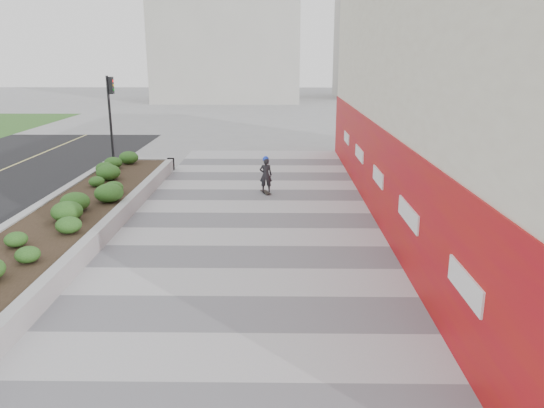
{
  "coord_description": "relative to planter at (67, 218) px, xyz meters",
  "views": [
    {
      "loc": [
        0.86,
        -8.1,
        5.16
      ],
      "look_at": [
        0.66,
        6.26,
        1.1
      ],
      "focal_mm": 35.0,
      "sensor_mm": 36.0,
      "label": 1
    }
  ],
  "objects": [
    {
      "name": "traffic_signal_near",
      "position": [
        -1.73,
        10.5,
        2.34
      ],
      "size": [
        0.33,
        0.28,
        4.2
      ],
      "color": "black",
      "rests_on": "ground"
    },
    {
      "name": "walkway",
      "position": [
        5.5,
        -4.0,
        -0.41
      ],
      "size": [
        8.0,
        36.0,
        0.01
      ],
      "primitive_type": "cube",
      "color": "#A8A8AD",
      "rests_on": "ground"
    },
    {
      "name": "distant_bldg_north_l",
      "position": [
        0.5,
        48.0,
        9.58
      ],
      "size": [
        16.0,
        12.0,
        20.0
      ],
      "primitive_type": "cube",
      "color": "#ADAAA3",
      "rests_on": "ground"
    },
    {
      "name": "manhole_cover",
      "position": [
        6.0,
        -4.0,
        -0.42
      ],
      "size": [
        0.44,
        0.44,
        0.01
      ],
      "primitive_type": "cylinder",
      "color": "#595654",
      "rests_on": "ground"
    },
    {
      "name": "skateboarder",
      "position": [
        5.86,
        4.61,
        0.33
      ],
      "size": [
        0.51,
        0.74,
        1.47
      ],
      "rotation": [
        0.0,
        0.0,
        0.39
      ],
      "color": "beige",
      "rests_on": "ground"
    },
    {
      "name": "planter",
      "position": [
        0.0,
        0.0,
        0.0
      ],
      "size": [
        3.0,
        18.0,
        0.9
      ],
      "color": "#9E9EA0",
      "rests_on": "ground"
    },
    {
      "name": "ground",
      "position": [
        5.5,
        -7.0,
        -0.42
      ],
      "size": [
        160.0,
        160.0,
        0.0
      ],
      "primitive_type": "plane",
      "color": "gray",
      "rests_on": "ground"
    },
    {
      "name": "building",
      "position": [
        12.48,
        1.98,
        3.56
      ],
      "size": [
        6.04,
        24.08,
        8.0
      ],
      "color": "beige",
      "rests_on": "ground"
    }
  ]
}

